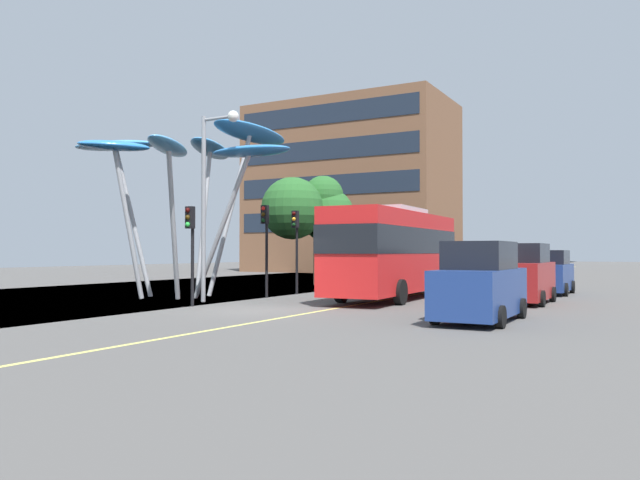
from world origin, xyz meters
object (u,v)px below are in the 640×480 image
object	(u,v)px
red_bus	(395,249)
traffic_light_kerb_near	(191,234)
car_parked_mid	(523,275)
car_parked_far	(548,273)
traffic_light_island_mid	(296,234)
car_parked_near	(480,284)
street_lamp	(212,181)
leaf_sculpture	(189,154)
traffic_light_kerb_far	(265,231)

from	to	relation	value
red_bus	traffic_light_kerb_near	distance (m)	8.72
car_parked_mid	car_parked_far	size ratio (longest dim) A/B	1.05
red_bus	traffic_light_island_mid	size ratio (longest dim) A/B	2.67
traffic_light_island_mid	car_parked_near	bearing A→B (deg)	-34.54
car_parked_near	street_lamp	distance (m)	11.73
car_parked_near	car_parked_far	xyz separation A→B (m)	(-0.13, 12.99, -0.09)
street_lamp	leaf_sculpture	bearing A→B (deg)	145.72
traffic_light_kerb_near	car_parked_near	xyz separation A→B (m)	(10.45, 0.22, -1.57)
traffic_light_island_mid	car_parked_far	size ratio (longest dim) A/B	0.98
car_parked_mid	street_lamp	world-z (taller)	street_lamp
red_bus	traffic_light_island_mid	world-z (taller)	traffic_light_island_mid
traffic_light_kerb_near	traffic_light_island_mid	distance (m)	7.41
traffic_light_kerb_far	car_parked_near	distance (m)	11.59
car_parked_near	traffic_light_kerb_near	bearing A→B (deg)	-178.77
leaf_sculpture	traffic_light_kerb_far	distance (m)	4.89
leaf_sculpture	traffic_light_island_mid	size ratio (longest dim) A/B	2.89
car_parked_near	car_parked_far	bearing A→B (deg)	90.57
leaf_sculpture	car_parked_far	xyz separation A→B (m)	(13.60, 9.47, -5.35)
red_bus	traffic_light_kerb_far	size ratio (longest dim) A/B	2.61
traffic_light_kerb_far	street_lamp	distance (m)	3.60
car_parked_far	street_lamp	xyz separation A→B (m)	(-10.87, -11.33, 3.81)
traffic_light_kerb_near	car_parked_near	size ratio (longest dim) A/B	0.80
car_parked_near	leaf_sculpture	bearing A→B (deg)	165.63
traffic_light_kerb_near	traffic_light_kerb_far	world-z (taller)	traffic_light_kerb_far
traffic_light_kerb_far	car_parked_near	bearing A→B (deg)	-24.03
red_bus	car_parked_mid	distance (m)	5.29
leaf_sculpture	car_parked_mid	bearing A→B (deg)	14.19
traffic_light_kerb_near	car_parked_near	bearing A→B (deg)	1.23
traffic_light_island_mid	street_lamp	distance (m)	5.89
traffic_light_island_mid	leaf_sculpture	bearing A→B (deg)	-131.93
car_parked_far	street_lamp	distance (m)	16.16
traffic_light_island_mid	car_parked_mid	distance (m)	10.46
car_parked_mid	street_lamp	xyz separation A→B (m)	(-10.87, -5.30, 3.70)
traffic_light_kerb_near	car_parked_mid	world-z (taller)	traffic_light_kerb_near
traffic_light_kerb_near	car_parked_far	distance (m)	16.85
traffic_light_kerb_near	car_parked_far	bearing A→B (deg)	52.02
leaf_sculpture	car_parked_mid	world-z (taller)	leaf_sculpture
traffic_light_island_mid	car_parked_near	size ratio (longest dim) A/B	0.87
car_parked_far	street_lamp	bearing A→B (deg)	-133.81
traffic_light_kerb_near	car_parked_near	world-z (taller)	traffic_light_kerb_near
leaf_sculpture	traffic_light_island_mid	bearing A→B (deg)	48.07
traffic_light_kerb_near	red_bus	bearing A→B (deg)	53.94
leaf_sculpture	street_lamp	distance (m)	3.65
traffic_light_island_mid	car_parked_far	distance (m)	11.97
traffic_light_kerb_near	car_parked_far	xyz separation A→B (m)	(10.32, 13.21, -1.66)
car_parked_mid	car_parked_far	distance (m)	6.04
traffic_light_island_mid	red_bus	bearing A→B (deg)	-4.18
red_bus	traffic_light_kerb_far	bearing A→B (deg)	-157.30
traffic_light_kerb_far	street_lamp	size ratio (longest dim) A/B	0.54
car_parked_mid	red_bus	bearing A→B (deg)	-178.40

